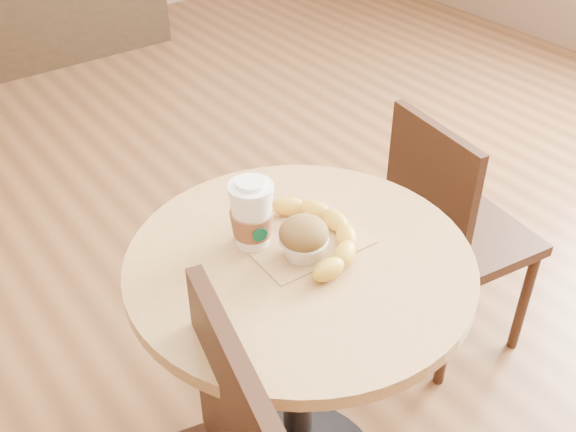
% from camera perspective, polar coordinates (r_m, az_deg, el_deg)
% --- Properties ---
extents(cafe_table, '(0.70, 0.70, 0.75)m').
position_cam_1_polar(cafe_table, '(1.50, 0.93, -9.91)').
color(cafe_table, black).
rests_on(cafe_table, ground).
extents(chair_right, '(0.40, 0.40, 0.80)m').
position_cam_1_polar(chair_right, '(1.98, 13.58, -1.17)').
color(chair_right, '#341D12').
rests_on(chair_right, ground).
extents(kraft_bag, '(0.25, 0.19, 0.00)m').
position_cam_1_polar(kraft_bag, '(1.39, 1.44, -2.06)').
color(kraft_bag, tan).
rests_on(kraft_bag, cafe_table).
extents(coffee_cup, '(0.09, 0.09, 0.15)m').
position_cam_1_polar(coffee_cup, '(1.35, -3.09, -0.04)').
color(coffee_cup, white).
rests_on(coffee_cup, cafe_table).
extents(muffin, '(0.10, 0.10, 0.09)m').
position_cam_1_polar(muffin, '(1.32, 1.33, -1.93)').
color(muffin, silver).
rests_on(muffin, kraft_bag).
extents(banana, '(0.28, 0.34, 0.04)m').
position_cam_1_polar(banana, '(1.38, 2.42, -1.34)').
color(banana, gold).
rests_on(banana, kraft_bag).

